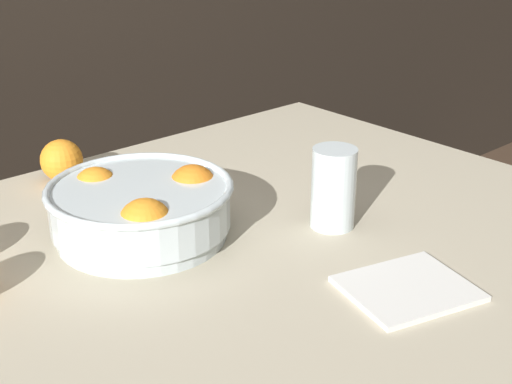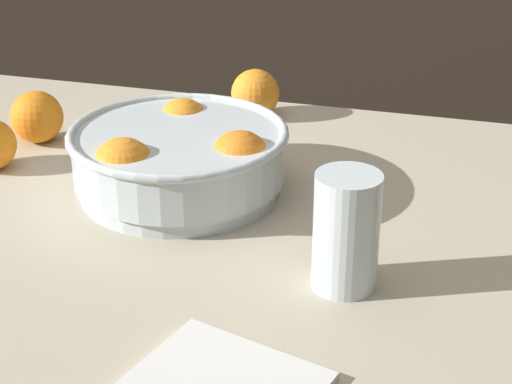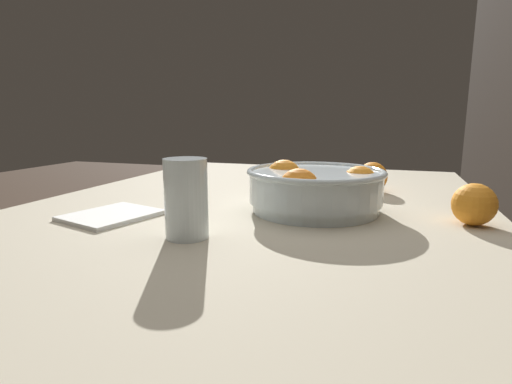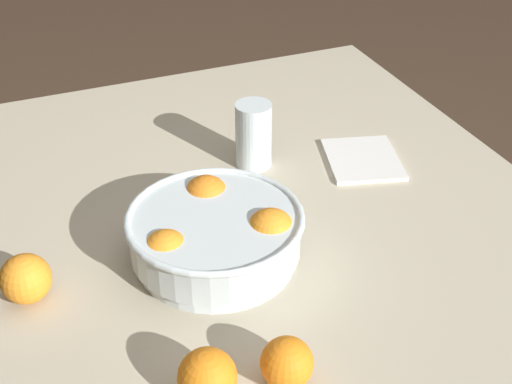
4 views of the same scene
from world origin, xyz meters
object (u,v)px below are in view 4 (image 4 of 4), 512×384
orange_loose_front (26,279)px  orange_loose_aside (207,377)px  orange_loose_near_bowl (287,363)px  fruit_bowl (216,234)px  juice_glass (254,138)px

orange_loose_front → orange_loose_aside: same height
orange_loose_near_bowl → orange_loose_aside: (0.01, 0.11, 0.00)m
orange_loose_aside → fruit_bowl: bearing=-21.8°
juice_glass → fruit_bowl: bearing=146.2°
orange_loose_front → orange_loose_aside: bearing=-146.2°
orange_loose_front → orange_loose_aside: (-0.29, -0.19, 0.00)m
orange_loose_near_bowl → fruit_bowl: bearing=-0.3°
orange_loose_aside → juice_glass: bearing=-27.9°
juice_glass → orange_loose_aside: 0.59m
juice_glass → orange_loose_aside: juice_glass is taller
orange_loose_near_bowl → orange_loose_aside: orange_loose_aside is taller
juice_glass → orange_loose_aside: size_ratio=1.68×
juice_glass → orange_loose_aside: bearing=152.1°
orange_loose_near_bowl → orange_loose_front: 0.42m
fruit_bowl → juice_glass: size_ratio=2.19×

